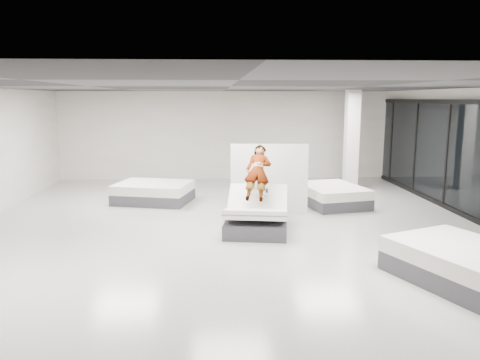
{
  "coord_description": "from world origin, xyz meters",
  "views": [
    {
      "loc": [
        -0.35,
        -10.17,
        2.95
      ],
      "look_at": [
        0.25,
        0.93,
        1.0
      ],
      "focal_mm": 35.0,
      "sensor_mm": 36.0,
      "label": 1
    }
  ],
  "objects_px": {
    "flat_bed_left_far": "(154,192)",
    "flat_bed_right_near": "(464,264)",
    "person": "(258,180)",
    "flat_bed_right_far": "(332,195)",
    "hero_bed": "(257,216)",
    "divider_panel": "(269,179)",
    "column": "(351,141)",
    "remote": "(267,191)"
  },
  "relations": [
    {
      "from": "divider_panel",
      "to": "column",
      "type": "bearing_deg",
      "value": 50.01
    },
    {
      "from": "divider_panel",
      "to": "person",
      "type": "bearing_deg",
      "value": -101.4
    },
    {
      "from": "flat_bed_right_far",
      "to": "flat_bed_left_far",
      "type": "xyz_separation_m",
      "value": [
        -5.02,
        0.64,
        0.01
      ]
    },
    {
      "from": "flat_bed_right_near",
      "to": "person",
      "type": "bearing_deg",
      "value": 131.38
    },
    {
      "from": "divider_panel",
      "to": "flat_bed_right_far",
      "type": "relative_size",
      "value": 0.87
    },
    {
      "from": "hero_bed",
      "to": "flat_bed_left_far",
      "type": "relative_size",
      "value": 0.84
    },
    {
      "from": "divider_panel",
      "to": "flat_bed_left_far",
      "type": "height_order",
      "value": "divider_panel"
    },
    {
      "from": "remote",
      "to": "flat_bed_right_far",
      "type": "relative_size",
      "value": 0.06
    },
    {
      "from": "remote",
      "to": "flat_bed_right_near",
      "type": "height_order",
      "value": "remote"
    },
    {
      "from": "flat_bed_right_far",
      "to": "flat_bed_right_near",
      "type": "bearing_deg",
      "value": -82.2
    },
    {
      "from": "person",
      "to": "column",
      "type": "height_order",
      "value": "column"
    },
    {
      "from": "divider_panel",
      "to": "column",
      "type": "distance_m",
      "value": 4.2
    },
    {
      "from": "hero_bed",
      "to": "remote",
      "type": "bearing_deg",
      "value": -18.64
    },
    {
      "from": "flat_bed_left_far",
      "to": "person",
      "type": "bearing_deg",
      "value": -45.62
    },
    {
      "from": "flat_bed_left_far",
      "to": "hero_bed",
      "type": "bearing_deg",
      "value": -49.1
    },
    {
      "from": "hero_bed",
      "to": "person",
      "type": "relative_size",
      "value": 1.25
    },
    {
      "from": "column",
      "to": "divider_panel",
      "type": "bearing_deg",
      "value": -135.76
    },
    {
      "from": "remote",
      "to": "flat_bed_right_far",
      "type": "distance_m",
      "value": 3.37
    },
    {
      "from": "flat_bed_right_far",
      "to": "person",
      "type": "bearing_deg",
      "value": -136.37
    },
    {
      "from": "flat_bed_left_far",
      "to": "flat_bed_right_near",
      "type": "bearing_deg",
      "value": -47.24
    },
    {
      "from": "divider_panel",
      "to": "flat_bed_left_far",
      "type": "relative_size",
      "value": 0.84
    },
    {
      "from": "person",
      "to": "remote",
      "type": "distance_m",
      "value": 0.45
    },
    {
      "from": "remote",
      "to": "person",
      "type": "bearing_deg",
      "value": 122.15
    },
    {
      "from": "divider_panel",
      "to": "flat_bed_right_near",
      "type": "relative_size",
      "value": 0.75
    },
    {
      "from": "flat_bed_right_far",
      "to": "column",
      "type": "distance_m",
      "value": 2.68
    },
    {
      "from": "hero_bed",
      "to": "divider_panel",
      "type": "distance_m",
      "value": 1.79
    },
    {
      "from": "flat_bed_right_far",
      "to": "column",
      "type": "relative_size",
      "value": 0.71
    },
    {
      "from": "person",
      "to": "remote",
      "type": "height_order",
      "value": "person"
    },
    {
      "from": "hero_bed",
      "to": "column",
      "type": "xyz_separation_m",
      "value": [
        3.42,
        4.53,
        1.26
      ]
    },
    {
      "from": "hero_bed",
      "to": "flat_bed_right_near",
      "type": "relative_size",
      "value": 0.75
    },
    {
      "from": "column",
      "to": "person",
      "type": "bearing_deg",
      "value": -128.68
    },
    {
      "from": "flat_bed_right_near",
      "to": "flat_bed_left_far",
      "type": "distance_m",
      "value": 8.52
    },
    {
      "from": "person",
      "to": "flat_bed_right_near",
      "type": "xyz_separation_m",
      "value": [
        3.04,
        -3.45,
        -0.81
      ]
    },
    {
      "from": "flat_bed_left_far",
      "to": "column",
      "type": "relative_size",
      "value": 0.73
    },
    {
      "from": "flat_bed_right_far",
      "to": "flat_bed_right_near",
      "type": "distance_m",
      "value": 5.67
    },
    {
      "from": "column",
      "to": "flat_bed_right_far",
      "type": "bearing_deg",
      "value": -118.29
    },
    {
      "from": "divider_panel",
      "to": "flat_bed_left_far",
      "type": "bearing_deg",
      "value": 160.73
    },
    {
      "from": "flat_bed_right_far",
      "to": "flat_bed_left_far",
      "type": "distance_m",
      "value": 5.06
    },
    {
      "from": "person",
      "to": "flat_bed_right_near",
      "type": "relative_size",
      "value": 0.6
    },
    {
      "from": "flat_bed_right_near",
      "to": "flat_bed_left_far",
      "type": "bearing_deg",
      "value": 132.76
    },
    {
      "from": "person",
      "to": "flat_bed_left_far",
      "type": "relative_size",
      "value": 0.67
    },
    {
      "from": "column",
      "to": "hero_bed",
      "type": "bearing_deg",
      "value": -127.11
    }
  ]
}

